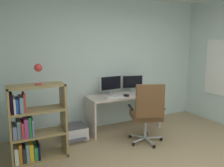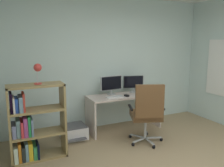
% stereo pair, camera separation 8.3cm
% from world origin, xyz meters
% --- Properties ---
extents(wall_back, '(4.49, 0.10, 2.67)m').
position_xyz_m(wall_back, '(0.00, 2.52, 1.34)').
color(wall_back, silver).
rests_on(wall_back, ground).
extents(desk, '(1.48, 0.57, 0.72)m').
position_xyz_m(desk, '(0.19, 2.10, 0.53)').
color(desk, beige).
rests_on(desk, ground).
extents(monitor_main, '(0.48, 0.18, 0.38)m').
position_xyz_m(monitor_main, '(-0.02, 2.24, 0.94)').
color(monitor_main, '#B2B5B7').
rests_on(monitor_main, desk).
extents(monitor_secondary, '(0.42, 0.18, 0.35)m').
position_xyz_m(monitor_secondary, '(0.49, 2.24, 0.92)').
color(monitor_secondary, '#B2B5B7').
rests_on(monitor_secondary, desk).
extents(keyboard, '(0.34, 0.14, 0.02)m').
position_xyz_m(keyboard, '(-0.07, 1.98, 0.73)').
color(keyboard, silver).
rests_on(keyboard, desk).
extents(computer_mouse, '(0.08, 0.11, 0.03)m').
position_xyz_m(computer_mouse, '(0.18, 1.96, 0.74)').
color(computer_mouse, black).
rests_on(computer_mouse, desk).
extents(office_chair, '(0.68, 0.70, 1.10)m').
position_xyz_m(office_chair, '(0.21, 1.29, 0.60)').
color(office_chair, '#B7BABC').
rests_on(office_chair, ground).
extents(bookshelf, '(0.82, 0.34, 1.16)m').
position_xyz_m(bookshelf, '(-1.66, 1.60, 0.52)').
color(bookshelf, '#997E4C').
rests_on(bookshelf, ground).
extents(desk_lamp, '(0.12, 0.12, 0.30)m').
position_xyz_m(desk_lamp, '(-1.51, 1.60, 1.38)').
color(desk_lamp, '#C83732').
rests_on(desk_lamp, bookshelf).
extents(printer, '(0.46, 0.50, 0.25)m').
position_xyz_m(printer, '(-0.87, 2.09, 0.12)').
color(printer, silver).
rests_on(printer, ground).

